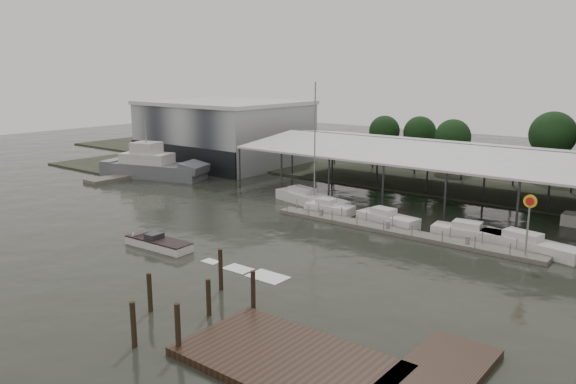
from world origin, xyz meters
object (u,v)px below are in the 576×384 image
Objects in this scene: grey_trawler at (154,167)px; speedboat_underway at (154,242)px; shell_fuel_sign at (529,214)px; white_sailboat at (310,199)px.

speedboat_underway is at bearing -56.05° from grey_trawler.
shell_fuel_sign is 26.33m from white_sailboat.
shell_fuel_sign is at bearing 3.71° from white_sailboat.
shell_fuel_sign is 0.38× the size of white_sailboat.
grey_trawler reaches higher than speedboat_underway.
shell_fuel_sign is at bearing -21.60° from grey_trawler.
speedboat_underway is (26.54, -21.12, -1.19)m from grey_trawler.
speedboat_underway is (-27.34, -17.29, -3.53)m from shell_fuel_sign.
grey_trawler is 28.17m from white_sailboat.
white_sailboat is at bearing 170.12° from shell_fuel_sign.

